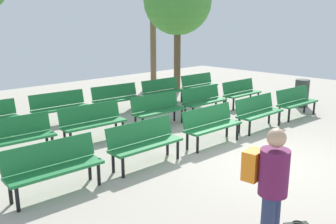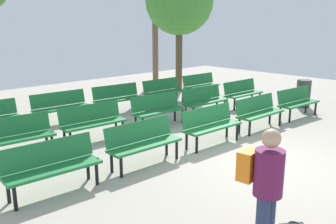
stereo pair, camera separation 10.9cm
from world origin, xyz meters
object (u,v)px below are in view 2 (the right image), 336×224
at_px(bench_r1_c3, 204,99).
at_px(bench_r2_c2, 117,97).
at_px(bench_r1_c0, 14,135).
at_px(bench_r1_c4, 242,92).
at_px(tree_1, 155,46).
at_px(trash_bin, 303,93).
at_px(bench_r1_c2, 158,108).
at_px(bench_r0_c2, 211,123).
at_px(bench_r0_c0, 52,164).
at_px(bench_r0_c1, 143,141).
at_px(bench_r2_c1, 60,105).
at_px(bench_r0_c3, 259,111).
at_px(bench_r0_c4, 297,101).
at_px(bench_r2_c4, 200,84).
at_px(bench_r1_c1, 93,120).
at_px(bench_r2_c3, 164,90).
at_px(visitor_with_backpack, 265,187).

xyz_separation_m(bench_r1_c3, bench_r2_c2, (-1.72, 2.13, 0.00)).
bearing_deg(bench_r1_c0, bench_r1_c4, 0.99).
xyz_separation_m(bench_r1_c4, tree_1, (1.26, 5.90, 1.22)).
relative_size(tree_1, trash_bin, 3.72).
bearing_deg(bench_r1_c2, bench_r0_c2, -90.70).
relative_size(bench_r0_c0, bench_r0_c1, 1.01).
distance_m(bench_r0_c0, bench_r1_c4, 7.84).
bearing_deg(bench_r2_c1, bench_r0_c3, -46.38).
bearing_deg(bench_r1_c2, bench_r0_c4, -27.69).
relative_size(bench_r1_c2, bench_r2_c4, 1.01).
distance_m(bench_r0_c0, bench_r1_c0, 2.04).
distance_m(bench_r1_c1, bench_r1_c4, 5.70).
bearing_deg(bench_r0_c4, bench_r2_c3, 116.72).
bearing_deg(bench_r0_c0, bench_r2_c1, 64.07).
distance_m(bench_r0_c4, bench_r1_c1, 6.12).
height_order(bench_r0_c4, tree_1, tree_1).
bearing_deg(bench_r0_c2, bench_r0_c4, -0.36).
relative_size(bench_r1_c1, bench_r2_c2, 1.00).
xyz_separation_m(bench_r2_c1, bench_r2_c2, (1.89, -0.12, 0.00)).
bearing_deg(bench_r2_c3, bench_r0_c0, -146.42).
xyz_separation_m(bench_r0_c0, bench_r1_c3, (5.79, 1.69, 0.00)).
distance_m(bench_r2_c4, visitor_with_backpack, 9.75).
bearing_deg(tree_1, bench_r2_c2, -142.73).
xyz_separation_m(bench_r0_c0, bench_r0_c3, (5.73, -0.28, 0.00)).
height_order(tree_1, visitor_with_backpack, tree_1).
height_order(bench_r1_c2, bench_r2_c2, same).
height_order(bench_r1_c4, bench_r2_c4, same).
bearing_deg(bench_r2_c3, bench_r2_c1, 178.08).
relative_size(bench_r0_c1, bench_r0_c3, 1.00).
xyz_separation_m(bench_r1_c1, bench_r1_c4, (5.69, -0.30, 0.00)).
relative_size(bench_r1_c2, bench_r2_c2, 0.99).
xyz_separation_m(bench_r1_c0, bench_r1_c3, (5.63, -0.34, 0.00)).
relative_size(bench_r0_c4, bench_r2_c4, 1.01).
relative_size(bench_r1_c4, visitor_with_backpack, 0.98).
bearing_deg(bench_r1_c4, bench_r1_c0, 178.48).
bearing_deg(visitor_with_backpack, bench_r2_c1, -105.57).
distance_m(bench_r0_c0, tree_1, 11.74).
xyz_separation_m(bench_r0_c4, bench_r1_c3, (-1.86, 2.06, 0.00)).
relative_size(bench_r1_c2, tree_1, 0.47).
relative_size(bench_r0_c2, bench_r2_c3, 1.00).
xyz_separation_m(bench_r0_c3, bench_r1_c1, (-3.75, 2.21, 0.00)).
bearing_deg(bench_r0_c2, bench_r1_c0, 150.91).
height_order(bench_r0_c4, bench_r1_c0, same).
distance_m(bench_r0_c0, bench_r0_c2, 3.86).
xyz_separation_m(bench_r2_c2, bench_r2_c3, (1.89, -0.11, 0.00)).
xyz_separation_m(bench_r0_c0, bench_r0_c1, (1.89, -0.10, 0.00)).
distance_m(bench_r0_c1, bench_r2_c1, 4.05).
distance_m(bench_r0_c3, visitor_with_backpack, 5.65).
relative_size(bench_r0_c3, visitor_with_backpack, 0.98).
xyz_separation_m(bench_r0_c0, bench_r2_c1, (2.18, 3.95, 0.00)).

